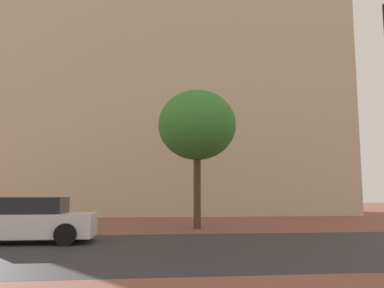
% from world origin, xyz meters
% --- Properties ---
extents(ground_plane, '(120.00, 120.00, 0.00)m').
position_xyz_m(ground_plane, '(0.00, 10.00, 0.00)').
color(ground_plane, brown).
extents(street_asphalt_strip, '(120.00, 7.92, 0.00)m').
position_xyz_m(street_asphalt_strip, '(0.00, 9.23, 0.00)').
color(street_asphalt_strip, '#2D2D33').
rests_on(street_asphalt_strip, ground_plane).
extents(landmark_building, '(29.10, 12.83, 41.66)m').
position_xyz_m(landmark_building, '(-0.72, 30.90, 12.05)').
color(landmark_building, beige).
rests_on(landmark_building, ground_plane).
extents(car_white, '(4.16, 1.99, 1.39)m').
position_xyz_m(car_white, '(-4.88, 10.97, 0.67)').
color(car_white, silver).
rests_on(car_white, ground_plane).
extents(tree_curb_far, '(3.46, 3.46, 6.10)m').
position_xyz_m(tree_curb_far, '(1.03, 15.40, 4.52)').
color(tree_curb_far, '#4C3823').
rests_on(tree_curb_far, ground_plane).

